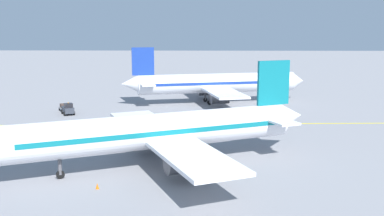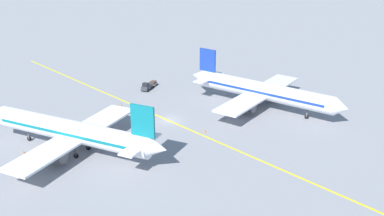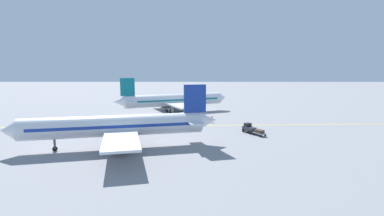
{
  "view_description": "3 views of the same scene",
  "coord_description": "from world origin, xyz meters",
  "px_view_note": "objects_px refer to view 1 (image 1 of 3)",
  "views": [
    {
      "loc": [
        64.94,
        4.66,
        14.43
      ],
      "look_at": [
        -1.38,
        3.2,
        2.24
      ],
      "focal_mm": 42.0,
      "sensor_mm": 36.0,
      "label": 1
    },
    {
      "loc": [
        49.12,
        64.05,
        34.36
      ],
      "look_at": [
        -3.65,
        2.8,
        2.53
      ],
      "focal_mm": 42.0,
      "sensor_mm": 36.0,
      "label": 2
    },
    {
      "loc": [
        -68.67,
        -5.66,
        13.78
      ],
      "look_at": [
        0.22,
        -5.35,
        4.18
      ],
      "focal_mm": 28.0,
      "sensor_mm": 36.0,
      "label": 3
    }
  ],
  "objects_px": {
    "traffic_cone_mid_apron": "(97,186)",
    "traffic_cone_by_wingtip": "(210,146)",
    "airplane_at_gate": "(215,84)",
    "baggage_cart_trailing": "(64,107)",
    "ground_crew_worker": "(95,124)",
    "traffic_cone_near_nose": "(228,120)",
    "baggage_tug_dark": "(68,109)",
    "airplane_adjacent_stand": "(160,132)"
  },
  "relations": [
    {
      "from": "traffic_cone_mid_apron",
      "to": "traffic_cone_by_wingtip",
      "type": "relative_size",
      "value": 1.0
    },
    {
      "from": "airplane_at_gate",
      "to": "baggage_cart_trailing",
      "type": "bearing_deg",
      "value": -71.29
    },
    {
      "from": "ground_crew_worker",
      "to": "traffic_cone_by_wingtip",
      "type": "distance_m",
      "value": 18.17
    },
    {
      "from": "traffic_cone_near_nose",
      "to": "baggage_cart_trailing",
      "type": "bearing_deg",
      "value": -106.85
    },
    {
      "from": "baggage_tug_dark",
      "to": "traffic_cone_by_wingtip",
      "type": "height_order",
      "value": "baggage_tug_dark"
    },
    {
      "from": "airplane_adjacent_stand",
      "to": "ground_crew_worker",
      "type": "bearing_deg",
      "value": -146.37
    },
    {
      "from": "airplane_adjacent_stand",
      "to": "baggage_tug_dark",
      "type": "bearing_deg",
      "value": -147.02
    },
    {
      "from": "baggage_cart_trailing",
      "to": "traffic_cone_by_wingtip",
      "type": "relative_size",
      "value": 5.37
    },
    {
      "from": "baggage_tug_dark",
      "to": "airplane_at_gate",
      "type": "bearing_deg",
      "value": 115.57
    },
    {
      "from": "ground_crew_worker",
      "to": "traffic_cone_mid_apron",
      "type": "bearing_deg",
      "value": 13.78
    },
    {
      "from": "airplane_adjacent_stand",
      "to": "ground_crew_worker",
      "type": "height_order",
      "value": "airplane_adjacent_stand"
    },
    {
      "from": "airplane_adjacent_stand",
      "to": "baggage_tug_dark",
      "type": "height_order",
      "value": "airplane_adjacent_stand"
    },
    {
      "from": "ground_crew_worker",
      "to": "traffic_cone_near_nose",
      "type": "bearing_deg",
      "value": 107.38
    },
    {
      "from": "airplane_at_gate",
      "to": "airplane_adjacent_stand",
      "type": "distance_m",
      "value": 39.61
    },
    {
      "from": "airplane_at_gate",
      "to": "airplane_adjacent_stand",
      "type": "height_order",
      "value": "same"
    },
    {
      "from": "baggage_cart_trailing",
      "to": "airplane_at_gate",
      "type": "bearing_deg",
      "value": 108.71
    },
    {
      "from": "airplane_adjacent_stand",
      "to": "traffic_cone_mid_apron",
      "type": "bearing_deg",
      "value": -36.71
    },
    {
      "from": "traffic_cone_by_wingtip",
      "to": "airplane_adjacent_stand",
      "type": "bearing_deg",
      "value": -37.09
    },
    {
      "from": "airplane_at_gate",
      "to": "traffic_cone_near_nose",
      "type": "bearing_deg",
      "value": 4.88
    },
    {
      "from": "airplane_adjacent_stand",
      "to": "baggage_cart_trailing",
      "type": "xyz_separation_m",
      "value": [
        -30.15,
        -19.22,
        -2.95
      ]
    },
    {
      "from": "baggage_tug_dark",
      "to": "baggage_cart_trailing",
      "type": "relative_size",
      "value": 1.14
    },
    {
      "from": "ground_crew_worker",
      "to": "traffic_cone_near_nose",
      "type": "relative_size",
      "value": 3.05
    },
    {
      "from": "airplane_adjacent_stand",
      "to": "baggage_tug_dark",
      "type": "xyz_separation_m",
      "value": [
        -27.24,
        -17.68,
        -2.81
      ]
    },
    {
      "from": "airplane_at_gate",
      "to": "airplane_adjacent_stand",
      "type": "xyz_separation_m",
      "value": [
        39.0,
        -6.91,
        0.0
      ]
    },
    {
      "from": "traffic_cone_mid_apron",
      "to": "traffic_cone_by_wingtip",
      "type": "xyz_separation_m",
      "value": [
        -13.73,
        10.31,
        0.0
      ]
    },
    {
      "from": "baggage_cart_trailing",
      "to": "traffic_cone_near_nose",
      "type": "height_order",
      "value": "baggage_cart_trailing"
    },
    {
      "from": "traffic_cone_mid_apron",
      "to": "ground_crew_worker",
      "type": "bearing_deg",
      "value": -166.22
    },
    {
      "from": "airplane_at_gate",
      "to": "traffic_cone_by_wingtip",
      "type": "distance_m",
      "value": 32.22
    },
    {
      "from": "traffic_cone_near_nose",
      "to": "traffic_cone_mid_apron",
      "type": "height_order",
      "value": "same"
    },
    {
      "from": "airplane_adjacent_stand",
      "to": "baggage_cart_trailing",
      "type": "distance_m",
      "value": 35.88
    },
    {
      "from": "airplane_at_gate",
      "to": "traffic_cone_near_nose",
      "type": "xyz_separation_m",
      "value": [
        17.21,
        1.47,
        -3.43
      ]
    },
    {
      "from": "traffic_cone_near_nose",
      "to": "traffic_cone_mid_apron",
      "type": "relative_size",
      "value": 1.0
    },
    {
      "from": "ground_crew_worker",
      "to": "traffic_cone_near_nose",
      "type": "xyz_separation_m",
      "value": [
        -5.93,
        18.93,
        -0.63
      ]
    },
    {
      "from": "airplane_adjacent_stand",
      "to": "baggage_cart_trailing",
      "type": "bearing_deg",
      "value": -147.48
    },
    {
      "from": "airplane_adjacent_stand",
      "to": "baggage_tug_dark",
      "type": "relative_size",
      "value": 10.04
    },
    {
      "from": "airplane_at_gate",
      "to": "traffic_cone_by_wingtip",
      "type": "height_order",
      "value": "airplane_at_gate"
    },
    {
      "from": "traffic_cone_mid_apron",
      "to": "airplane_at_gate",
      "type": "bearing_deg",
      "value": 165.38
    },
    {
      "from": "ground_crew_worker",
      "to": "traffic_cone_by_wingtip",
      "type": "xyz_separation_m",
      "value": [
        8.87,
        15.85,
        -0.63
      ]
    },
    {
      "from": "traffic_cone_mid_apron",
      "to": "traffic_cone_by_wingtip",
      "type": "bearing_deg",
      "value": 143.09
    },
    {
      "from": "airplane_adjacent_stand",
      "to": "traffic_cone_by_wingtip",
      "type": "bearing_deg",
      "value": 142.91
    },
    {
      "from": "airplane_at_gate",
      "to": "traffic_cone_by_wingtip",
      "type": "bearing_deg",
      "value": -2.89
    },
    {
      "from": "airplane_at_gate",
      "to": "ground_crew_worker",
      "type": "bearing_deg",
      "value": -37.05
    }
  ]
}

